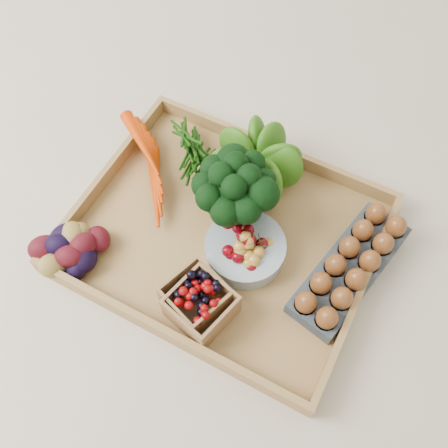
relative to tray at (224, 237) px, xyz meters
The scene contains 10 objects.
ground 0.01m from the tray, ahead, with size 4.00×4.00×0.00m, color beige.
tray is the anchor object (origin of this frame).
carrots 0.20m from the tray, 163.39° to the left, with size 0.18×0.13×0.04m, color #C93000, non-canonical shape.
lettuce 0.17m from the tray, 93.32° to the left, with size 0.13×0.13×0.13m, color #29590D.
broccoli 0.08m from the tray, 91.36° to the left, with size 0.16×0.16×0.12m, color black, non-canonical shape.
cherry_bowl 0.06m from the tray, 17.13° to the right, with size 0.15×0.15×0.04m, color #8C9EA5.
egg_carton 0.24m from the tray, ahead, with size 0.09×0.27×0.03m, color #3C444C.
potatoes 0.28m from the tray, 143.97° to the right, with size 0.14×0.14×0.08m, color #3B0910, non-canonical shape.
punnet_blackberry 0.15m from the tray, 81.59° to the right, with size 0.09×0.09×0.06m, color black.
punnet_raspberry 0.16m from the tray, 76.37° to the right, with size 0.10×0.10×0.07m, color #720506.
Camera 1 is at (0.21, -0.40, 0.86)m, focal length 40.00 mm.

